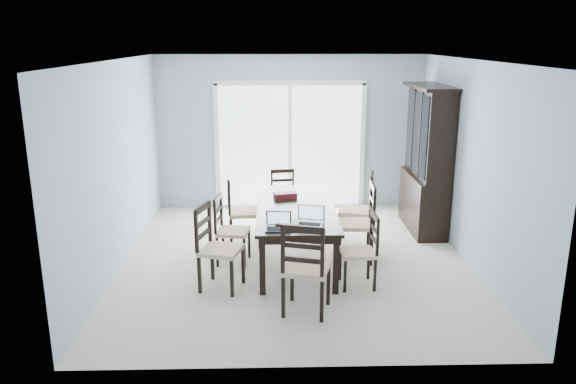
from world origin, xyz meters
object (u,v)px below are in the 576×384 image
at_px(chair_right_near, 365,242).
at_px(chair_right_far, 363,201).
at_px(chair_left_near, 213,238).
at_px(hot_tub, 245,171).
at_px(chair_end_near, 305,259).
at_px(laptop_silver, 309,221).
at_px(chair_left_mid, 226,222).
at_px(chair_left_far, 237,203).
at_px(chair_end_far, 283,192).
at_px(laptop_dark, 278,226).
at_px(china_hutch, 427,161).
at_px(chair_right_mid, 363,214).
at_px(dining_table, 296,212).
at_px(game_box, 285,195).
at_px(cell_phone, 295,231).

height_order(chair_right_near, chair_right_far, chair_right_far).
height_order(chair_left_near, hot_tub, chair_left_near).
distance_m(chair_end_near, laptop_silver, 0.79).
xyz_separation_m(chair_left_mid, chair_right_far, (1.88, 0.62, 0.09)).
height_order(chair_left_near, chair_left_mid, chair_left_near).
xyz_separation_m(chair_left_near, chair_left_far, (0.20, 1.43, -0.00)).
bearing_deg(chair_right_far, chair_end_far, 61.47).
bearing_deg(chair_left_near, laptop_dark, 96.54).
height_order(china_hutch, chair_left_far, china_hutch).
bearing_deg(chair_right_far, hot_tub, 44.06).
bearing_deg(laptop_silver, chair_right_near, 11.81).
bearing_deg(chair_right_far, laptop_dark, 153.00).
bearing_deg(chair_left_far, laptop_silver, 27.97).
xyz_separation_m(chair_right_mid, chair_right_far, (0.09, 0.58, 0.00)).
xyz_separation_m(chair_end_near, laptop_dark, (-0.27, 0.61, 0.16)).
bearing_deg(hot_tub, laptop_silver, -77.16).
bearing_deg(chair_left_far, chair_end_near, 15.57).
height_order(chair_left_mid, chair_right_far, chair_right_far).
distance_m(chair_left_near, laptop_dark, 0.79).
height_order(dining_table, game_box, game_box).
bearing_deg(laptop_silver, chair_left_near, -164.06).
bearing_deg(laptop_silver, chair_right_mid, 60.20).
bearing_deg(chair_right_far, chair_left_mid, 119.76).
height_order(china_hutch, hot_tub, china_hutch).
bearing_deg(chair_right_near, laptop_silver, 84.73).
xyz_separation_m(chair_left_mid, chair_end_far, (0.77, 1.54, -0.02)).
distance_m(chair_right_mid, chair_right_far, 0.59).
bearing_deg(cell_phone, chair_end_near, -81.89).
bearing_deg(chair_left_mid, chair_right_near, 73.17).
distance_m(laptop_dark, laptop_silver, 0.40).
bearing_deg(chair_end_near, chair_left_near, 159.58).
relative_size(cell_phone, hot_tub, 0.06).
xyz_separation_m(china_hutch, chair_left_far, (-2.82, -0.60, -0.46)).
bearing_deg(chair_right_near, chair_left_far, 45.25).
relative_size(dining_table, cell_phone, 21.03).
height_order(laptop_dark, hot_tub, laptop_dark).
relative_size(chair_left_far, chair_right_far, 0.96).
bearing_deg(chair_end_near, game_box, 109.80).
distance_m(chair_right_mid, chair_end_near, 1.77).
bearing_deg(chair_left_near, dining_table, 144.30).
bearing_deg(chair_end_near, chair_right_mid, 76.22).
relative_size(china_hutch, chair_left_mid, 2.11).
relative_size(chair_right_near, chair_right_mid, 0.86).
height_order(chair_left_near, game_box, chair_left_near).
relative_size(chair_left_mid, laptop_silver, 2.82).
xyz_separation_m(dining_table, hot_tub, (-0.83, 3.42, -0.25)).
bearing_deg(game_box, dining_table, -72.54).
xyz_separation_m(chair_right_mid, laptop_dark, (-1.12, -0.94, 0.16)).
xyz_separation_m(chair_left_far, laptop_dark, (0.56, -1.56, 0.18)).
height_order(china_hutch, chair_end_far, china_hutch).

